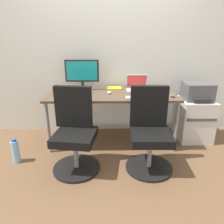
{
  "coord_description": "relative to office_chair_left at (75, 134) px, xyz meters",
  "views": [
    {
      "loc": [
        -0.04,
        -2.76,
        1.44
      ],
      "look_at": [
        0.0,
        -0.05,
        0.47
      ],
      "focal_mm": 33.26,
      "sensor_mm": 36.0,
      "label": 1
    }
  ],
  "objects": [
    {
      "name": "side_cabinet",
      "position": [
        1.64,
        0.73,
        -0.12
      ],
      "size": [
        0.46,
        0.53,
        0.6
      ],
      "color": "silver",
      "rests_on": "ground"
    },
    {
      "name": "office_chair_right",
      "position": [
        0.85,
        0.0,
        0.0
      ],
      "size": [
        0.54,
        0.54,
        0.94
      ],
      "color": "black",
      "rests_on": "ground"
    },
    {
      "name": "water_bottle_on_floor",
      "position": [
        -0.75,
        0.1,
        -0.28
      ],
      "size": [
        0.09,
        0.09,
        0.31
      ],
      "color": "#8CBFF2",
      "rests_on": "ground"
    },
    {
      "name": "pen_cup",
      "position": [
        -0.25,
        0.54,
        0.35
      ],
      "size": [
        0.07,
        0.07,
        0.1
      ],
      "primitive_type": "cylinder",
      "color": "slate",
      "rests_on": "desk"
    },
    {
      "name": "ground_plane",
      "position": [
        0.43,
        0.64,
        -0.42
      ],
      "size": [
        5.28,
        5.28,
        0.0
      ],
      "primitive_type": "plane",
      "color": "brown"
    },
    {
      "name": "mouse_by_laptop",
      "position": [
        1.21,
        0.46,
        0.31
      ],
      "size": [
        0.06,
        0.1,
        0.03
      ],
      "primitive_type": "ellipsoid",
      "color": "#515156",
      "rests_on": "desk"
    },
    {
      "name": "keyboard_by_laptop",
      "position": [
        0.77,
        0.39,
        0.3
      ],
      "size": [
        0.34,
        0.12,
        0.02
      ],
      "primitive_type": "cube",
      "color": "#B7B7B7",
      "rests_on": "desk"
    },
    {
      "name": "printer",
      "position": [
        1.64,
        0.73,
        0.3
      ],
      "size": [
        0.38,
        0.4,
        0.24
      ],
      "color": "#515156",
      "rests_on": "side_cabinet"
    },
    {
      "name": "mouse_by_monitor",
      "position": [
        0.39,
        0.64,
        0.31
      ],
      "size": [
        0.06,
        0.1,
        0.03
      ],
      "primitive_type": "ellipsoid",
      "color": "silver",
      "rests_on": "desk"
    },
    {
      "name": "back_wall",
      "position": [
        0.43,
        1.08,
        0.88
      ],
      "size": [
        4.4,
        0.04,
        2.6
      ],
      "primitive_type": "cube",
      "color": "silver",
      "rests_on": "ground"
    },
    {
      "name": "office_chair_left",
      "position": [
        0.0,
        0.0,
        0.0
      ],
      "size": [
        0.54,
        0.54,
        0.94
      ],
      "color": "black",
      "rests_on": "ground"
    },
    {
      "name": "coffee_mug",
      "position": [
        -0.15,
        0.54,
        0.34
      ],
      "size": [
        0.08,
        0.08,
        0.09
      ],
      "primitive_type": "cylinder",
      "color": "green",
      "rests_on": "desk"
    },
    {
      "name": "keyboard_by_monitor",
      "position": [
        -0.04,
        0.43,
        0.3
      ],
      "size": [
        0.34,
        0.12,
        0.02
      ],
      "primitive_type": "cube",
      "color": "#515156",
      "rests_on": "desk"
    },
    {
      "name": "desk",
      "position": [
        0.43,
        0.64,
        0.24
      ],
      "size": [
        1.75,
        0.72,
        0.72
      ],
      "color": "brown",
      "rests_on": "ground"
    },
    {
      "name": "notebook",
      "position": [
        0.47,
        0.9,
        0.31
      ],
      "size": [
        0.21,
        0.15,
        0.03
      ],
      "primitive_type": "cube",
      "color": "yellow",
      "rests_on": "desk"
    },
    {
      "name": "desktop_monitor",
      "position": [
        0.01,
        0.86,
        0.54
      ],
      "size": [
        0.48,
        0.18,
        0.43
      ],
      "color": "#262626",
      "rests_on": "desk"
    },
    {
      "name": "open_laptop",
      "position": [
        0.8,
        0.83,
        0.35
      ],
      "size": [
        0.31,
        0.28,
        0.22
      ],
      "color": "silver",
      "rests_on": "desk"
    }
  ]
}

